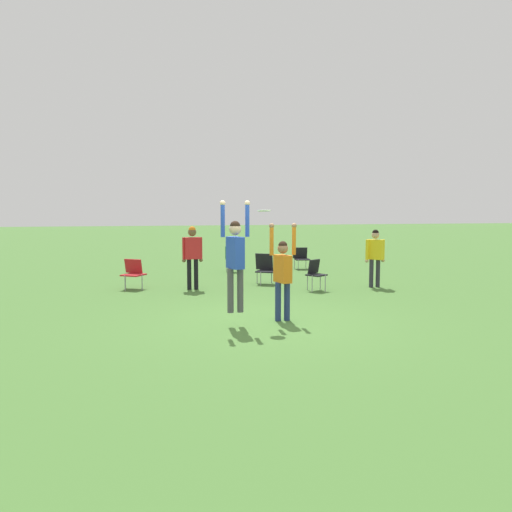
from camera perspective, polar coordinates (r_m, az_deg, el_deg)
ground_plane at (r=9.97m, az=0.84°, el=-7.57°), size 120.00×120.00×0.00m
person_jumping at (r=9.42m, az=-2.39°, el=0.30°), size 0.57×0.46×2.13m
person_defending at (r=9.95m, az=3.07°, el=-1.60°), size 0.57×0.45×1.96m
frisbee at (r=9.74m, az=0.92°, el=5.21°), size 0.27×0.27×0.04m
camping_chair_0 at (r=18.77m, az=5.20°, el=-0.09°), size 0.61×0.65×0.80m
camping_chair_1 at (r=13.81m, az=6.79°, el=-1.80°), size 0.61×0.68×0.85m
camping_chair_2 at (r=17.84m, az=-2.74°, el=-0.12°), size 0.53×0.57×0.91m
camping_chair_3 at (r=14.96m, az=1.07°, el=-1.28°), size 0.73×0.81×0.90m
camping_chair_4 at (r=14.43m, az=-13.83°, el=-1.74°), size 0.75×0.82×0.83m
person_spectator_near at (r=13.94m, az=-7.28°, el=0.53°), size 0.58×0.27×1.76m
person_spectator_far at (r=14.63m, az=13.45°, el=0.36°), size 0.61×0.48×1.66m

